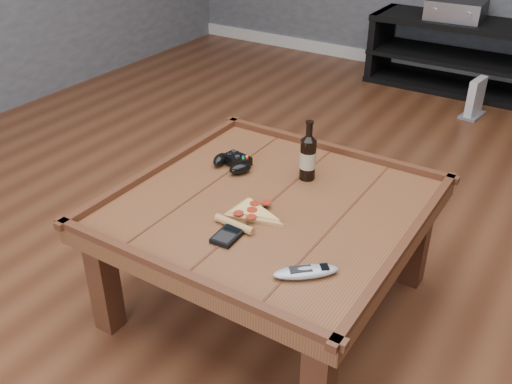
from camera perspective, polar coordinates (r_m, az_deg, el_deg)
The scene contains 11 objects.
ground at distance 2.25m, azimuth 1.24°, elevation -10.89°, with size 6.00×6.00×0.00m, color #4A2615.
baseboard at distance 4.74m, azimuth 20.83°, elevation 10.94°, with size 5.00×0.02×0.10m, color silver.
coffee_table at distance 2.01m, azimuth 1.37°, elevation -2.50°, with size 1.03×1.03×0.48m.
media_console at distance 4.46m, azimuth 20.52°, elevation 12.51°, with size 1.40×0.45×0.50m.
beer_bottle at distance 2.09m, azimuth 5.22°, elevation 3.61°, with size 0.06×0.06×0.23m.
game_controller at distance 2.19m, azimuth -2.31°, elevation 3.00°, with size 0.18×0.14×0.05m.
pizza_slice at distance 1.90m, azimuth -0.65°, elevation -2.22°, with size 0.17×0.27×0.03m.
smartphone at distance 1.81m, azimuth -2.67°, elevation -4.20°, with size 0.08×0.13×0.02m.
remote_control at distance 1.65m, azimuth 5.02°, elevation -7.94°, with size 0.18×0.17×0.03m.
av_receiver at distance 4.41m, azimuth 19.39°, elevation 16.87°, with size 0.39×0.33×0.13m.
game_console at distance 4.03m, azimuth 21.07°, elevation 8.63°, with size 0.14×0.22×0.26m.
Camera 1 is at (0.87, -1.45, 1.49)m, focal length 40.00 mm.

